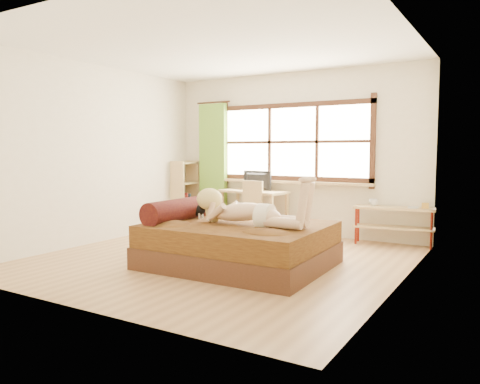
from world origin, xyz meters
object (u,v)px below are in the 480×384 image
Objects in this scene: bed at (235,242)px; chair at (249,206)px; desk at (254,196)px; pipe_shelf at (394,217)px; woman at (248,199)px; kitten at (196,209)px; bookshelf at (185,193)px.

chair is (-0.81, 1.75, 0.22)m from bed.
desk is 2.33m from pipe_shelf.
bed is 2.34m from desk.
pipe_shelf is (1.39, 2.24, 0.14)m from bed.
kitten is at bearing 169.20° from woman.
kitten is at bearing -73.53° from desk.
desk is 1.02× the size of bookshelf.
kitten is at bearing 170.39° from bed.
desk is 0.40m from chair.
chair is 0.76× the size of bookshelf.
desk is (-1.13, 2.17, -0.20)m from woman.
bookshelf is (-3.81, -0.10, 0.19)m from pipe_shelf.
chair reaches higher than bed.
chair is at bearing 118.36° from woman.
bed is 0.59m from woman.
pipe_shelf is (2.32, 0.12, -0.21)m from desk.
woman is at bearing -42.97° from bookshelf.
chair is (-0.14, 1.65, -0.14)m from kitten.
bed is 1.45× the size of woman.
desk is at bearing 96.22° from kitten.
bookshelf is (-1.49, 0.02, -0.02)m from desk.
woman is 3.42m from bookshelf.
chair reaches higher than pipe_shelf.
chair is at bearing -175.39° from pipe_shelf.
bed is 1.71× the size of desk.
pipe_shelf is at bearing 57.07° from bed.
desk is 1.49m from bookshelf.
chair is 0.78× the size of pipe_shelf.
bookshelf is (-2.61, 2.19, -0.22)m from woman.
kitten reaches higher than desk.
woman is 1.21× the size of bookshelf.
desk is at bearing -3.94° from bookshelf.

